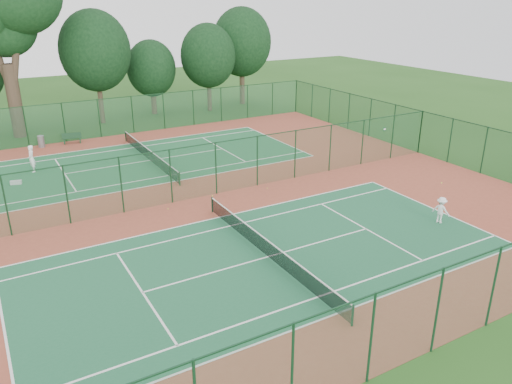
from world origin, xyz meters
TOP-DOWN VIEW (x-y plane):
  - ground at (0.00, 0.00)m, footprint 120.00×120.00m
  - red_pad at (0.00, 0.00)m, footprint 40.00×36.00m
  - court_near at (0.00, -9.00)m, footprint 23.77×10.97m
  - court_far at (0.00, 9.00)m, footprint 23.77×10.97m
  - fence_north at (0.00, 18.00)m, footprint 40.00×0.09m
  - fence_south at (0.00, -18.00)m, footprint 40.00×0.09m
  - fence_east at (20.00, 0.00)m, footprint 0.09×36.00m
  - fence_divider at (0.00, 0.00)m, footprint 40.00×0.09m
  - tennis_net_near at (0.00, -9.00)m, footprint 0.10×12.90m
  - tennis_net_far at (0.00, 9.00)m, footprint 0.10×12.90m
  - player_near at (10.61, -10.44)m, footprint 0.84×1.13m
  - player_far at (-8.28, 10.68)m, footprint 0.55×0.77m
  - trash_bin at (-6.77, 17.24)m, footprint 0.58×0.58m
  - bench at (-4.28, 17.04)m, footprint 1.69×0.82m
  - kit_bag at (-9.69, 8.43)m, footprint 0.77×0.46m
  - stray_ball_a at (1.07, -0.33)m, footprint 0.07×0.07m
  - stray_ball_b at (4.87, -0.90)m, footprint 0.07×0.07m
  - stray_ball_c at (-2.16, -0.88)m, footprint 0.06×0.06m
  - evergreen_row at (0.50, 24.25)m, footprint 39.00×5.00m

SIDE VIEW (x-z plane):
  - ground at x=0.00m, z-range 0.00..0.00m
  - evergreen_row at x=0.50m, z-range -6.00..6.00m
  - red_pad at x=0.00m, z-range 0.00..0.01m
  - court_near at x=0.00m, z-range 0.01..0.02m
  - court_far at x=0.00m, z-range 0.01..0.02m
  - stray_ball_c at x=-2.16m, z-range 0.01..0.07m
  - stray_ball_b at x=4.87m, z-range 0.01..0.08m
  - stray_ball_a at x=1.07m, z-range 0.01..0.08m
  - kit_bag at x=-9.69m, z-range 0.01..0.28m
  - trash_bin at x=-6.77m, z-range 0.01..1.00m
  - bench at x=-4.28m, z-range 0.03..1.03m
  - tennis_net_near at x=0.00m, z-range 0.06..1.03m
  - tennis_net_far at x=0.00m, z-range 0.06..1.03m
  - player_near at x=10.61m, z-range 0.02..1.57m
  - player_far at x=-8.28m, z-range 0.02..2.01m
  - fence_east at x=20.00m, z-range 0.01..3.51m
  - fence_north at x=0.00m, z-range 0.01..3.51m
  - fence_south at x=0.00m, z-range 0.01..3.51m
  - fence_divider at x=0.00m, z-range 0.01..3.51m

